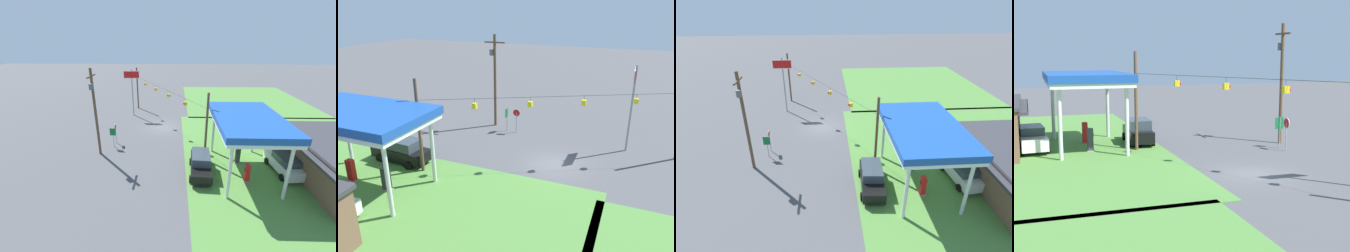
# 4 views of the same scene
# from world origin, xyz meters

# --- Properties ---
(ground_plane) EXTENTS (160.00, 160.00, 0.00)m
(ground_plane) POSITION_xyz_m (0.00, 0.00, 0.00)
(ground_plane) COLOR #4C4C4F
(grass_verge_opposite_corner) EXTENTS (24.00, 24.00, 0.04)m
(grass_verge_opposite_corner) POSITION_xyz_m (-16.00, 16.00, 0.02)
(grass_verge_opposite_corner) COLOR #4C7F38
(grass_verge_opposite_corner) RESTS_ON ground
(gas_station_canopy) EXTENTS (9.53, 5.98, 5.78)m
(gas_station_canopy) POSITION_xyz_m (11.46, 8.38, 5.26)
(gas_station_canopy) COLOR silver
(gas_station_canopy) RESTS_ON ground
(fuel_pump_near) EXTENTS (0.71, 0.56, 1.75)m
(fuel_pump_near) POSITION_xyz_m (9.82, 8.37, 0.83)
(fuel_pump_near) COLOR gray
(fuel_pump_near) RESTS_ON ground
(fuel_pump_far) EXTENTS (0.71, 0.56, 1.75)m
(fuel_pump_far) POSITION_xyz_m (13.09, 8.37, 0.83)
(fuel_pump_far) COLOR gray
(fuel_pump_far) RESTS_ON ground
(car_at_pumps_front) EXTENTS (5.12, 2.36, 2.02)m
(car_at_pumps_front) POSITION_xyz_m (11.83, 4.27, 1.02)
(car_at_pumps_front) COLOR black
(car_at_pumps_front) RESTS_ON ground
(car_at_pumps_rear) EXTENTS (4.94, 2.43, 1.88)m
(car_at_pumps_rear) POSITION_xyz_m (11.44, 12.50, 0.97)
(car_at_pumps_rear) COLOR white
(car_at_pumps_rear) RESTS_ON ground
(stop_sign_roadside) EXTENTS (0.80, 0.08, 2.50)m
(stop_sign_roadside) POSITION_xyz_m (5.43, -5.55, 1.81)
(stop_sign_roadside) COLOR #99999E
(stop_sign_roadside) RESTS_ON ground
(stop_sign_overhead) EXTENTS (0.22, 2.52, 7.67)m
(stop_sign_overhead) POSITION_xyz_m (-5.17, -5.19, 5.56)
(stop_sign_overhead) COLOR gray
(stop_sign_overhead) RESTS_ON ground
(route_sign) EXTENTS (0.10, 0.70, 2.40)m
(route_sign) POSITION_xyz_m (6.51, -5.60, 1.71)
(route_sign) COLOR gray
(route_sign) RESTS_ON ground
(utility_pole_main) EXTENTS (2.20, 0.44, 9.58)m
(utility_pole_main) POSITION_xyz_m (8.33, -6.70, 5.36)
(utility_pole_main) COLOR brown
(utility_pole_main) RESTS_ON ground
(signal_span_gantry) EXTENTS (18.71, 10.24, 7.39)m
(signal_span_gantry) POSITION_xyz_m (0.00, -0.01, 4.06)
(signal_span_gantry) COLOR brown
(signal_span_gantry) RESTS_ON ground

